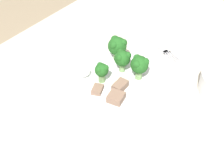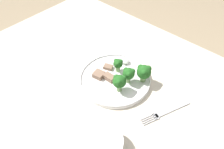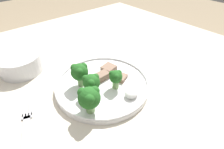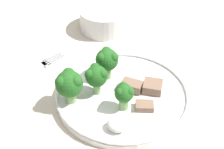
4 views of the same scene
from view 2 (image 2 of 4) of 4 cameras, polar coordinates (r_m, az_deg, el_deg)
table at (r=0.81m, az=-0.88°, el=-11.40°), size 1.31×0.97×0.71m
dinner_plate at (r=0.79m, az=0.81°, el=-1.13°), size 0.26×0.26×0.02m
fork at (r=0.74m, az=14.04°, el=-9.39°), size 0.09×0.18×0.00m
cream_bowl at (r=0.63m, az=-3.10°, el=-17.92°), size 0.13×0.13×0.06m
broccoli_floret_near_rim_left at (r=0.75m, az=4.38°, el=0.22°), size 0.04×0.04×0.06m
broccoli_floret_center_left at (r=0.79m, az=1.59°, el=2.80°), size 0.04×0.03×0.05m
broccoli_floret_back_left at (r=0.72m, az=1.95°, el=-1.84°), size 0.05×0.05×0.07m
broccoli_floret_front_left at (r=0.76m, az=8.34°, el=0.69°), size 0.05×0.05×0.07m
meat_slice_front_slice at (r=0.79m, az=-3.48°, el=-0.02°), size 0.04×0.04×0.02m
meat_slice_middle_slice at (r=0.82m, az=-0.98°, el=1.95°), size 0.04×0.03×0.01m
meat_slice_rear_slice at (r=0.78m, az=-0.73°, el=-0.75°), size 0.04×0.03×0.02m
sauce_dollop at (r=0.85m, az=3.36°, el=3.59°), size 0.04×0.03×0.02m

